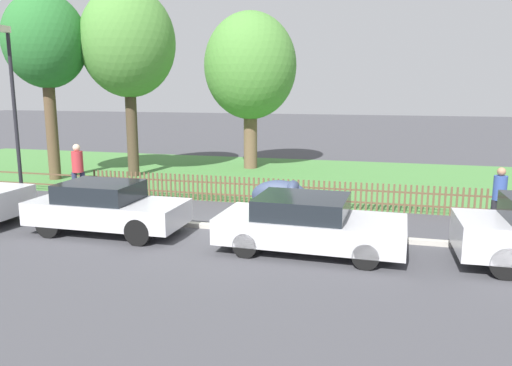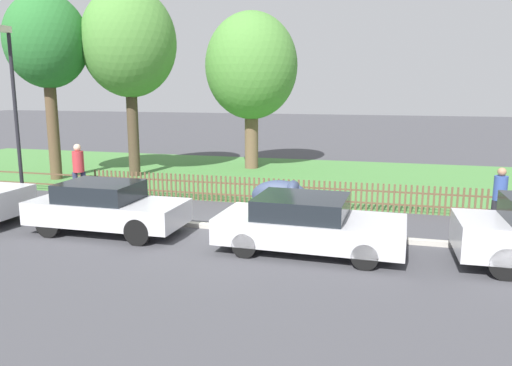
{
  "view_description": "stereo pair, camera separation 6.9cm",
  "coord_description": "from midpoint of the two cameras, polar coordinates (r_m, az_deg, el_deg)",
  "views": [
    {
      "loc": [
        3.6,
        -12.09,
        3.71
      ],
      "look_at": [
        0.06,
        1.12,
        1.1
      ],
      "focal_mm": 35.0,
      "sensor_mm": 36.0,
      "label": 1
    },
    {
      "loc": [
        3.67,
        -12.07,
        3.71
      ],
      "look_at": [
        0.06,
        1.12,
        1.1
      ],
      "focal_mm": 35.0,
      "sensor_mm": 36.0,
      "label": 2
    }
  ],
  "objects": [
    {
      "name": "kerb_stone",
      "position": [
        13.22,
        -1.55,
        -5.22
      ],
      "size": [
        39.02,
        0.2,
        0.12
      ],
      "primitive_type": "cube",
      "color": "#B2ADA3",
      "rests_on": "ground"
    },
    {
      "name": "park_fence",
      "position": [
        16.04,
        1.6,
        -0.98
      ],
      "size": [
        39.02,
        0.05,
        0.87
      ],
      "color": "brown",
      "rests_on": "ground"
    },
    {
      "name": "street_lamp",
      "position": [
        16.53,
        -26.33,
        8.82
      ],
      "size": [
        0.2,
        0.79,
        5.46
      ],
      "color": "black",
      "rests_on": "ground"
    },
    {
      "name": "grass_strip",
      "position": [
        21.18,
        4.9,
        0.69
      ],
      "size": [
        39.02,
        10.54,
        0.01
      ],
      "primitive_type": "cube",
      "color": "#477F3D",
      "rests_on": "ground"
    },
    {
      "name": "covered_motorcycle",
      "position": [
        14.24,
        2.74,
        -1.48
      ],
      "size": [
        1.82,
        0.76,
        1.14
      ],
      "rotation": [
        0.0,
        0.0,
        0.08
      ],
      "color": "black",
      "rests_on": "ground"
    },
    {
      "name": "tree_nearest_kerb",
      "position": [
        22.0,
        -23.04,
        14.55
      ],
      "size": [
        3.22,
        3.22,
        7.4
      ],
      "color": "brown",
      "rests_on": "ground"
    },
    {
      "name": "pedestrian_near_fence",
      "position": [
        17.96,
        -19.8,
        1.65
      ],
      "size": [
        0.52,
        0.52,
        1.86
      ],
      "rotation": [
        0.0,
        0.0,
        0.59
      ],
      "color": "#2D3351",
      "rests_on": "ground"
    },
    {
      "name": "tree_mid_park",
      "position": [
        23.22,
        -0.74,
        13.13
      ],
      "size": [
        4.18,
        4.18,
        7.1
      ],
      "color": "brown",
      "rests_on": "ground"
    },
    {
      "name": "pedestrian_by_lamp",
      "position": [
        14.54,
        25.93,
        -1.23
      ],
      "size": [
        0.43,
        0.43,
        1.68
      ],
      "rotation": [
        0.0,
        0.0,
        3.47
      ],
      "color": "black",
      "rests_on": "ground"
    },
    {
      "name": "ground_plane",
      "position": [
        13.15,
        -1.68,
        -5.58
      ],
      "size": [
        120.0,
        120.0,
        0.0
      ],
      "primitive_type": "plane",
      "color": "#424247"
    },
    {
      "name": "parked_car_black_saloon",
      "position": [
        13.45,
        -16.91,
        -2.64
      ],
      "size": [
        4.01,
        1.68,
        1.33
      ],
      "rotation": [
        0.0,
        0.0,
        -0.0
      ],
      "color": "#BCBCC1",
      "rests_on": "ground"
    },
    {
      "name": "tree_behind_motorcycle",
      "position": [
        21.8,
        -14.51,
        15.18
      ],
      "size": [
        3.87,
        3.87,
        7.77
      ],
      "color": "#473828",
      "rests_on": "ground"
    },
    {
      "name": "parked_car_navy_estate",
      "position": [
        11.52,
        5.86,
        -4.63
      ],
      "size": [
        4.27,
        1.99,
        1.28
      ],
      "rotation": [
        0.0,
        0.0,
        -0.03
      ],
      "color": "#BCBCC1",
      "rests_on": "ground"
    }
  ]
}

